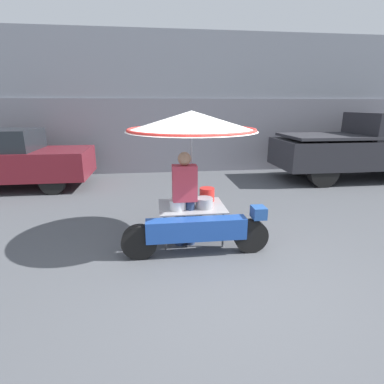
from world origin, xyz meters
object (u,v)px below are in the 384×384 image
Objects in this scene: vendor_person at (185,195)px; vendor_motorcycle_cart at (193,140)px; parked_car at (5,159)px; pickup_truck at (361,147)px.

vendor_motorcycle_cart is at bearing 40.65° from vendor_person.
vendor_motorcycle_cart is 6.06m from parked_car.
pickup_truck reaches higher than vendor_person.
parked_car is 0.87× the size of pickup_truck.
vendor_person is 0.31× the size of pickup_truck.
vendor_person is at bearing -139.35° from vendor_motorcycle_cart.
parked_car is 10.18m from pickup_truck.
parked_car is at bearing 139.43° from vendor_motorcycle_cart.
vendor_person is at bearing -42.31° from parked_car.
pickup_truck is at bearing -0.90° from parked_car.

